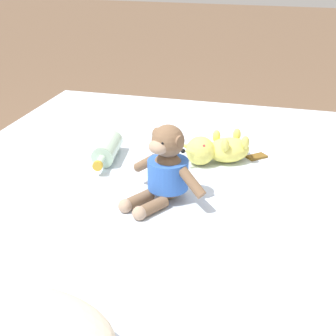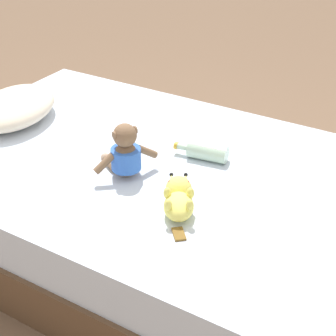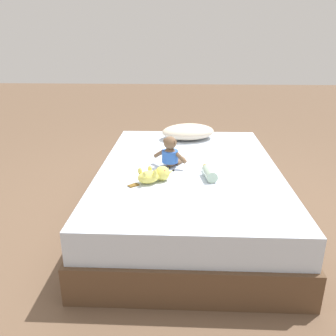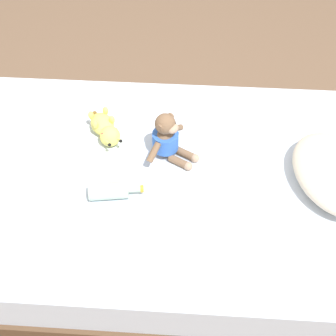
# 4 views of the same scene
# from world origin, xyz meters

# --- Properties ---
(ground_plane) EXTENTS (16.00, 16.00, 0.00)m
(ground_plane) POSITION_xyz_m (0.00, 0.00, 0.00)
(ground_plane) COLOR brown
(bed) EXTENTS (1.36, 2.06, 0.44)m
(bed) POSITION_xyz_m (0.00, 0.00, 0.22)
(bed) COLOR brown
(bed) RESTS_ON ground_plane
(pillow) EXTENTS (0.57, 0.46, 0.14)m
(pillow) POSITION_xyz_m (0.00, 0.74, 0.51)
(pillow) COLOR beige
(pillow) RESTS_ON bed
(plush_monkey) EXTENTS (0.26, 0.25, 0.24)m
(plush_monkey) POSITION_xyz_m (-0.14, -0.01, 0.54)
(plush_monkey) COLOR brown
(plush_monkey) RESTS_ON bed
(plush_yellow_creature) EXTENTS (0.31, 0.22, 0.10)m
(plush_yellow_creature) POSITION_xyz_m (-0.24, -0.32, 0.49)
(plush_yellow_creature) COLOR #EAE066
(plush_yellow_creature) RESTS_ON bed
(glass_bottle) EXTENTS (0.10, 0.24, 0.08)m
(glass_bottle) POSITION_xyz_m (0.14, -0.24, 0.48)
(glass_bottle) COLOR #B2D1B7
(glass_bottle) RESTS_ON bed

